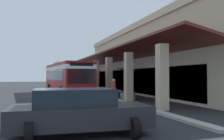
{
  "coord_description": "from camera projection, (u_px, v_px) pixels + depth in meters",
  "views": [
    {
      "loc": [
        25.71,
        -1.0,
        1.87
      ],
      "look_at": [
        2.41,
        6.48,
        2.49
      ],
      "focal_mm": 38.82,
      "sensor_mm": 36.0,
      "label": 1
    }
  ],
  "objects": [
    {
      "name": "parked_sedan_charcoal",
      "position": [
        79.0,
        111.0,
        7.72
      ],
      "size": [
        2.63,
        4.51,
        1.47
      ],
      "color": "#232328",
      "rests_on": "ground"
    },
    {
      "name": "plaza_building",
      "position": [
        175.0,
        61.0,
        28.11
      ],
      "size": [
        30.45,
        15.28,
        7.25
      ],
      "color": "#C6B793",
      "rests_on": "ground"
    },
    {
      "name": "transit_bus",
      "position": [
        67.0,
        76.0,
        24.54
      ],
      "size": [
        11.39,
        3.56,
        3.34
      ],
      "color": "maroon",
      "rests_on": "ground"
    },
    {
      "name": "curb_strip",
      "position": [
        94.0,
        94.0,
        25.08
      ],
      "size": [
        36.18,
        0.5,
        0.12
      ],
      "primitive_type": "cube",
      "color": "#9E998E",
      "rests_on": "ground"
    },
    {
      "name": "potted_palm",
      "position": [
        128.0,
        92.0,
        19.61
      ],
      "size": [
        1.89,
        1.79,
        2.61
      ],
      "color": "gray",
      "rests_on": "ground"
    },
    {
      "name": "ground",
      "position": [
        118.0,
        93.0,
        27.18
      ],
      "size": [
        120.0,
        120.0,
        0.0
      ],
      "primitive_type": "plane",
      "color": "#262628"
    },
    {
      "name": "pedestrian",
      "position": [
        113.0,
        92.0,
        13.98
      ],
      "size": [
        0.63,
        0.5,
        1.72
      ],
      "color": "#726651",
      "rests_on": "ground"
    }
  ]
}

